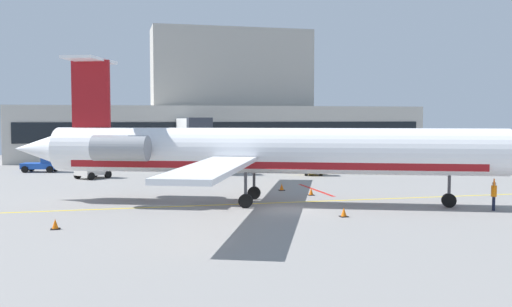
% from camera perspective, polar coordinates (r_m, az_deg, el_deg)
% --- Properties ---
extents(ground, '(120.00, 120.00, 0.11)m').
position_cam_1_polar(ground, '(36.64, 3.36, -5.56)').
color(ground, gray).
extents(terminal_building, '(56.20, 11.11, 18.28)m').
position_cam_1_polar(terminal_building, '(81.75, -2.98, 4.02)').
color(terminal_building, '#B7B2A8').
rests_on(terminal_building, ground).
extents(jet_bridge_west, '(2.40, 17.35, 5.75)m').
position_cam_1_polar(jet_bridge_west, '(65.72, -6.47, 2.36)').
color(jet_bridge_west, silver).
rests_on(jet_bridge_west, ground).
extents(regional_jet, '(34.54, 29.27, 9.81)m').
position_cam_1_polar(regional_jet, '(38.38, 0.71, 0.22)').
color(regional_jet, white).
rests_on(regional_jet, ground).
extents(baggage_tug, '(4.05, 2.75, 2.28)m').
position_cam_1_polar(baggage_tug, '(64.71, -20.18, -0.83)').
color(baggage_tug, '#1E4CB2').
rests_on(baggage_tug, ground).
extents(pushback_tractor, '(2.54, 4.14, 2.16)m').
position_cam_1_polar(pushback_tractor, '(58.12, 5.64, -1.15)').
color(pushback_tractor, '#E5B20C').
rests_on(pushback_tractor, ground).
extents(belt_loader, '(3.47, 3.44, 2.10)m').
position_cam_1_polar(belt_loader, '(56.81, -15.57, -1.40)').
color(belt_loader, silver).
rests_on(belt_loader, ground).
extents(fuel_tank, '(7.61, 3.16, 2.48)m').
position_cam_1_polar(fuel_tank, '(64.96, 5.78, -0.28)').
color(fuel_tank, white).
rests_on(fuel_tank, ground).
extents(marshaller, '(0.54, 0.74, 1.97)m').
position_cam_1_polar(marshaller, '(38.76, 22.45, -3.74)').
color(marshaller, '#191E33').
rests_on(marshaller, ground).
extents(safety_cone_alpha, '(0.47, 0.47, 0.55)m').
position_cam_1_polar(safety_cone_alpha, '(45.65, 2.55, -3.36)').
color(safety_cone_alpha, orange).
rests_on(safety_cone_alpha, ground).
extents(safety_cone_bravo, '(0.47, 0.47, 0.55)m').
position_cam_1_polar(safety_cone_bravo, '(43.01, 5.46, -3.80)').
color(safety_cone_bravo, orange).
rests_on(safety_cone_bravo, ground).
extents(safety_cone_charlie, '(0.47, 0.47, 0.55)m').
position_cam_1_polar(safety_cone_charlie, '(34.05, 8.67, -5.79)').
color(safety_cone_charlie, orange).
rests_on(safety_cone_charlie, ground).
extents(safety_cone_delta, '(0.47, 0.47, 0.55)m').
position_cam_1_polar(safety_cone_delta, '(31.75, -19.23, -6.64)').
color(safety_cone_delta, orange).
rests_on(safety_cone_delta, ground).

